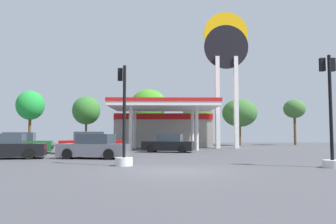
# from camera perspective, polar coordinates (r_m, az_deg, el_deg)

# --- Properties ---
(ground_plane) EXTENTS (90.00, 90.00, 0.00)m
(ground_plane) POSITION_cam_1_polar(r_m,az_deg,el_deg) (12.84, 1.10, -10.14)
(ground_plane) COLOR #47474C
(ground_plane) RESTS_ON ground
(gas_station) EXTENTS (10.50, 13.24, 4.47)m
(gas_station) POSITION_cam_1_polar(r_m,az_deg,el_deg) (36.25, -0.81, -2.59)
(gas_station) COLOR #ADA89E
(gas_station) RESTS_ON ground
(station_pole_sign) EXTENTS (4.54, 0.56, 14.02)m
(station_pole_sign) POSITION_cam_1_polar(r_m,az_deg,el_deg) (34.63, 10.07, 8.98)
(station_pole_sign) COLOR white
(station_pole_sign) RESTS_ON ground
(car_0) EXTENTS (4.73, 2.66, 1.60)m
(car_0) POSITION_cam_1_polar(r_m,az_deg,el_deg) (25.16, -13.23, -5.34)
(car_0) COLOR black
(car_0) RESTS_ON ground
(car_1) EXTENTS (4.32, 2.55, 1.45)m
(car_1) POSITION_cam_1_polar(r_m,az_deg,el_deg) (21.15, -25.97, -5.52)
(car_1) COLOR black
(car_1) RESTS_ON ground
(car_2) EXTENTS (4.21, 2.39, 1.42)m
(car_2) POSITION_cam_1_polar(r_m,az_deg,el_deg) (19.71, -12.68, -6.01)
(car_2) COLOR black
(car_2) RESTS_ON ground
(car_3) EXTENTS (4.20, 2.45, 1.41)m
(car_3) POSITION_cam_1_polar(r_m,az_deg,el_deg) (25.99, 0.07, -5.58)
(car_3) COLOR black
(car_3) RESTS_ON ground
(car_4) EXTENTS (4.63, 2.76, 1.55)m
(car_4) POSITION_cam_1_polar(r_m,az_deg,el_deg) (26.74, -24.07, -5.06)
(car_4) COLOR black
(car_4) RESTS_ON ground
(traffic_signal_0) EXTENTS (0.79, 0.79, 4.52)m
(traffic_signal_0) POSITION_cam_1_polar(r_m,az_deg,el_deg) (14.89, -7.71, -5.00)
(traffic_signal_0) COLOR silver
(traffic_signal_0) RESTS_ON ground
(traffic_signal_1) EXTENTS (0.80, 0.80, 4.81)m
(traffic_signal_1) POSITION_cam_1_polar(r_m,az_deg,el_deg) (15.59, 26.41, -2.94)
(traffic_signal_1) COLOR silver
(traffic_signal_1) RESTS_ON ground
(tree_0) EXTENTS (3.47, 3.47, 6.94)m
(tree_0) POSITION_cam_1_polar(r_m,az_deg,el_deg) (44.99, -22.76, 1.05)
(tree_0) COLOR brown
(tree_0) RESTS_ON ground
(tree_1) EXTENTS (3.43, 3.43, 6.13)m
(tree_1) POSITION_cam_1_polar(r_m,az_deg,el_deg) (41.99, -13.98, 0.25)
(tree_1) COLOR brown
(tree_1) RESTS_ON ground
(tree_2) EXTENTS (4.51, 4.51, 7.08)m
(tree_2) POSITION_cam_1_polar(r_m,az_deg,el_deg) (41.50, -3.36, 1.29)
(tree_2) COLOR brown
(tree_2) RESTS_ON ground
(tree_3) EXTENTS (3.66, 3.66, 6.13)m
(tree_3) POSITION_cam_1_polar(r_m,az_deg,el_deg) (41.79, 5.15, -0.08)
(tree_3) COLOR brown
(tree_3) RESTS_ON ground
(tree_4) EXTENTS (4.43, 4.43, 5.92)m
(tree_4) POSITION_cam_1_polar(r_m,az_deg,el_deg) (42.93, 12.32, -0.17)
(tree_4) COLOR brown
(tree_4) RESTS_ON ground
(tree_5) EXTENTS (2.86, 2.86, 6.07)m
(tree_5) POSITION_cam_1_polar(r_m,az_deg,el_deg) (46.87, 21.07, 0.47)
(tree_5) COLOR brown
(tree_5) RESTS_ON ground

